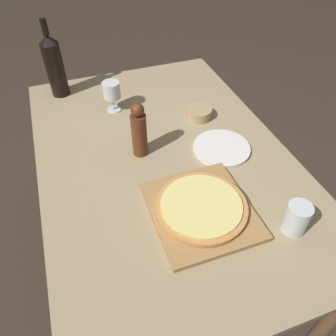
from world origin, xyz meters
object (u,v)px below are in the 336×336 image
Objects in this scene: small_bowl at (199,113)px; wine_glass at (112,91)px; pepper_mill at (139,131)px; pizza at (201,206)px; wine_bottle at (54,65)px.

wine_glass is at bearing 151.98° from small_bowl.
small_bowl is (0.32, 0.15, -0.09)m from pepper_mill.
pizza is 0.71m from wine_glass.
pepper_mill is (0.25, -0.56, -0.04)m from wine_bottle.
pepper_mill is at bearing -84.35° from wine_glass.
wine_glass is (0.22, -0.23, -0.05)m from wine_bottle.
pizza is 0.38m from pepper_mill.
wine_bottle is at bearing 111.19° from pizza.
small_bowl is (0.57, -0.41, -0.13)m from wine_bottle.
pepper_mill reaches higher than small_bowl.
wine_bottle is 2.56× the size of wine_glass.
pepper_mill is 2.00× the size of small_bowl.
wine_bottle is 0.71m from small_bowl.
pizza is 0.99m from wine_bottle.
wine_bottle is 0.62m from pepper_mill.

